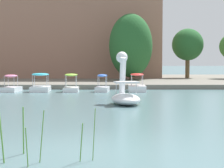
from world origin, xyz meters
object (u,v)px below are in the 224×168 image
(pedal_boat_blue, at_px, (102,87))
(tree_broadleaf_left, at_px, (187,45))
(pedal_boat_lime, at_px, (71,86))
(tree_willow_overhanging, at_px, (130,46))
(swan_boat, at_px, (124,92))
(pedal_boat_red, at_px, (137,86))
(pedal_boat_cyan, at_px, (40,86))
(pedal_boat_pink, at_px, (11,87))

(pedal_boat_blue, distance_m, tree_broadleaf_left, 20.03)
(pedal_boat_lime, bearing_deg, tree_willow_overhanging, 65.06)
(swan_boat, height_order, pedal_boat_red, swan_boat)
(pedal_boat_lime, bearing_deg, pedal_boat_blue, -0.27)
(swan_boat, bearing_deg, tree_willow_overhanging, 86.16)
(pedal_boat_cyan, bearing_deg, tree_willow_overhanging, 55.52)
(pedal_boat_red, relative_size, pedal_boat_cyan, 1.04)
(pedal_boat_lime, distance_m, pedal_boat_pink, 4.63)
(swan_boat, relative_size, tree_willow_overhanging, 0.41)
(tree_broadleaf_left, relative_size, tree_willow_overhanging, 0.85)
(pedal_boat_lime, distance_m, tree_broadleaf_left, 21.33)
(tree_willow_overhanging, bearing_deg, tree_broadleaf_left, 37.33)
(pedal_boat_blue, bearing_deg, pedal_boat_red, 5.57)
(pedal_boat_blue, distance_m, pedal_boat_cyan, 4.83)
(pedal_boat_blue, bearing_deg, tree_broadleaf_left, 58.93)
(pedal_boat_red, distance_m, tree_broadleaf_left, 18.56)
(tree_broadleaf_left, bearing_deg, pedal_boat_blue, -121.07)
(tree_broadleaf_left, bearing_deg, pedal_boat_pink, -135.35)
(pedal_boat_blue, relative_size, tree_willow_overhanging, 0.25)
(swan_boat, bearing_deg, pedal_boat_pink, 134.87)
(pedal_boat_pink, xyz_separation_m, tree_willow_overhanging, (9.83, 11.36, 3.73))
(pedal_boat_red, distance_m, pedal_boat_blue, 2.73)
(pedal_boat_lime, distance_m, pedal_boat_cyan, 2.41)
(pedal_boat_red, height_order, pedal_boat_lime, pedal_boat_red)
(pedal_boat_blue, bearing_deg, pedal_boat_cyan, 178.57)
(pedal_boat_lime, bearing_deg, pedal_boat_pink, -177.86)
(pedal_boat_pink, height_order, tree_willow_overhanging, tree_willow_overhanging)
(pedal_boat_blue, relative_size, pedal_boat_lime, 0.84)
(pedal_boat_red, bearing_deg, tree_broadleaf_left, 65.87)
(swan_boat, distance_m, pedal_boat_cyan, 10.82)
(pedal_boat_lime, xyz_separation_m, pedal_boat_pink, (-4.62, -0.17, -0.05))
(pedal_boat_red, bearing_deg, pedal_boat_lime, -177.18)
(pedal_boat_pink, relative_size, tree_willow_overhanging, 0.27)
(swan_boat, bearing_deg, tree_broadleaf_left, 71.21)
(pedal_boat_red, height_order, tree_willow_overhanging, tree_willow_overhanging)
(pedal_boat_blue, height_order, tree_willow_overhanging, tree_willow_overhanging)
(pedal_boat_red, bearing_deg, pedal_boat_pink, -177.50)
(swan_boat, xyz_separation_m, pedal_boat_red, (1.27, 8.96, -0.25))
(pedal_boat_red, relative_size, tree_broadleaf_left, 0.39)
(pedal_boat_lime, xyz_separation_m, pedal_boat_cyan, (-2.40, 0.11, -0.00))
(swan_boat, relative_size, pedal_boat_lime, 1.36)
(pedal_boat_cyan, distance_m, pedal_boat_pink, 2.24)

